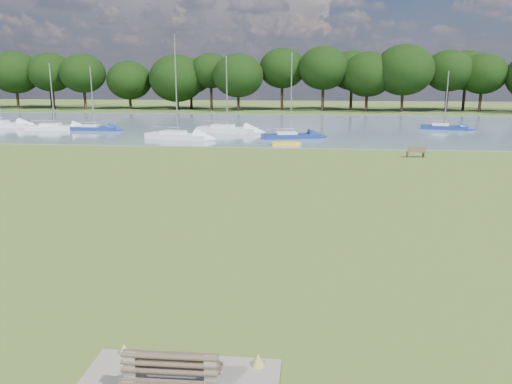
# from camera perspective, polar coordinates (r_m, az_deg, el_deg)

# --- Properties ---
(ground) EXTENTS (220.00, 220.00, 0.00)m
(ground) POSITION_cam_1_polar(r_m,az_deg,el_deg) (23.55, -0.44, -2.52)
(ground) COLOR olive
(river) EXTENTS (220.00, 40.00, 0.10)m
(river) POSITION_cam_1_polar(r_m,az_deg,el_deg) (64.89, 3.86, 7.50)
(river) COLOR slate
(river) RESTS_ON ground
(far_bank) EXTENTS (220.00, 20.00, 0.40)m
(far_bank) POSITION_cam_1_polar(r_m,az_deg,el_deg) (94.78, 4.63, 9.27)
(far_bank) COLOR #4C6626
(far_bank) RESTS_ON ground
(bench_pair) EXTENTS (1.95, 1.17, 1.04)m
(bench_pair) POSITION_cam_1_polar(r_m,az_deg,el_deg) (10.66, -9.70, -20.27)
(bench_pair) COLOR gray
(bench_pair) RESTS_ON concrete_pad
(riverbank_bench) EXTENTS (1.52, 0.59, 0.92)m
(riverbank_bench) POSITION_cam_1_polar(r_m,az_deg,el_deg) (41.76, 17.83, 4.40)
(riverbank_bench) COLOR brown
(riverbank_bench) RESTS_ON ground
(kayak) EXTENTS (2.78, 1.16, 0.27)m
(kayak) POSITION_cam_1_polar(r_m,az_deg,el_deg) (46.98, 3.50, 5.58)
(kayak) COLOR gold
(kayak) RESTS_ON river
(tree_line) EXTENTS (153.45, 9.50, 11.50)m
(tree_line) POSITION_cam_1_polar(r_m,az_deg,el_deg) (90.59, 8.58, 13.30)
(tree_line) COLOR black
(tree_line) RESTS_ON far_bank
(sailboat_0) EXTENTS (7.25, 3.61, 8.44)m
(sailboat_0) POSITION_cam_1_polar(r_m,az_deg,el_deg) (57.45, -3.38, 7.34)
(sailboat_0) COLOR silver
(sailboat_0) RESTS_ON river
(sailboat_2) EXTENTS (7.17, 3.96, 10.24)m
(sailboat_2) POSITION_cam_1_polar(r_m,az_deg,el_deg) (52.08, -9.01, 6.59)
(sailboat_2) COLOR silver
(sailboat_2) RESTS_ON river
(sailboat_3) EXTENTS (6.75, 3.04, 7.70)m
(sailboat_3) POSITION_cam_1_polar(r_m,az_deg,el_deg) (64.67, -22.07, 7.01)
(sailboat_3) COLOR silver
(sailboat_3) RESTS_ON river
(sailboat_4) EXTENTS (5.58, 2.69, 6.86)m
(sailboat_4) POSITION_cam_1_polar(r_m,az_deg,el_deg) (64.46, 20.65, 7.09)
(sailboat_4) COLOR navy
(sailboat_4) RESTS_ON river
(sailboat_5) EXTENTS (7.29, 2.44, 9.17)m
(sailboat_5) POSITION_cam_1_polar(r_m,az_deg,el_deg) (70.87, -27.17, 7.02)
(sailboat_5) COLOR silver
(sailboat_5) RESTS_ON river
(sailboat_6) EXTENTS (6.13, 3.17, 8.57)m
(sailboat_6) POSITION_cam_1_polar(r_m,az_deg,el_deg) (51.77, 3.90, 6.60)
(sailboat_6) COLOR navy
(sailboat_6) RESTS_ON river
(sailboat_8) EXTENTS (5.38, 1.64, 7.31)m
(sailboat_8) POSITION_cam_1_polar(r_m,az_deg,el_deg) (62.30, -18.04, 7.08)
(sailboat_8) COLOR navy
(sailboat_8) RESTS_ON river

